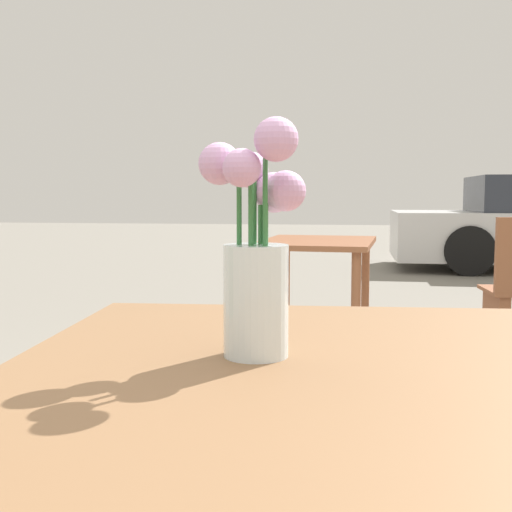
# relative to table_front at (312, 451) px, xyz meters

# --- Properties ---
(table_front) EXTENTS (0.88, 1.05, 0.74)m
(table_front) POSITION_rel_table_front_xyz_m (0.00, 0.00, 0.00)
(table_front) COLOR brown
(table_front) RESTS_ON ground_plane
(flower_vase) EXTENTS (0.15, 0.13, 0.32)m
(flower_vase) POSITION_rel_table_front_xyz_m (-0.08, 0.08, 0.23)
(flower_vase) COLOR silver
(flower_vase) RESTS_ON table_front
(table_back) EXTENTS (0.71, 0.93, 0.70)m
(table_back) POSITION_rel_table_front_xyz_m (-0.15, 2.95, -0.06)
(table_back) COLOR brown
(table_back) RESTS_ON ground_plane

